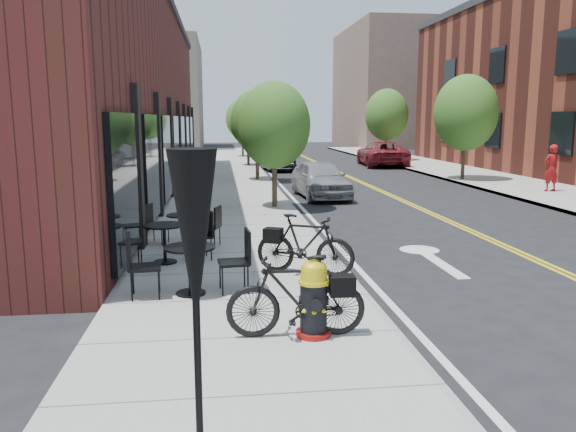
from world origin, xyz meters
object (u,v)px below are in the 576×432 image
bistro_set_a (190,263)px  parked_car_c (276,156)px  parked_car_b (276,158)px  bicycle_right (305,245)px  patio_umbrella (195,269)px  pedestrian (551,168)px  bistro_set_c (183,225)px  fire_hydrant (314,299)px  bistro_set_b (164,238)px  parked_car_a (320,179)px  parked_car_far (382,154)px  bicycle_left (296,296)px

bistro_set_a → parked_car_c: parked_car_c is taller
bistro_set_a → parked_car_b: parked_car_b is taller
bicycle_right → patio_umbrella: size_ratio=0.70×
patio_umbrella → pedestrian: patio_umbrella is taller
bistro_set_c → parked_car_b: size_ratio=0.40×
bicycle_right → bistro_set_a: size_ratio=0.96×
patio_umbrella → parked_car_c: bearing=83.4°
fire_hydrant → bistro_set_b: bearing=125.9°
parked_car_a → parked_car_far: 14.42m
fire_hydrant → parked_car_far: size_ratio=0.19×
fire_hydrant → parked_car_c: size_ratio=0.22×
bistro_set_b → parked_car_b: bearing=62.8°
bicycle_right → bistro_set_a: 2.12m
fire_hydrant → bistro_set_c: bearing=116.4°
fire_hydrant → pedestrian: 17.12m
parked_car_c → bicycle_left: bearing=-93.4°
bistro_set_a → parked_car_c: (3.76, 24.37, 0.06)m
parked_car_a → parked_car_c: 13.07m
patio_umbrella → parked_car_b: (3.21, 27.50, -1.25)m
patio_umbrella → parked_car_c: (3.42, 29.57, -1.24)m
bistro_set_a → parked_car_a: size_ratio=0.47×
bistro_set_c → parked_car_far: parked_car_far is taller
bistro_set_a → parked_car_b: size_ratio=0.46×
patio_umbrella → pedestrian: (12.42, 16.31, -0.93)m
bicycle_left → bicycle_right: (0.53, 2.80, 0.01)m
parked_car_far → parked_car_c: bearing=4.9°
bicycle_right → parked_car_a: size_ratio=0.45×
fire_hydrant → parked_car_a: (2.44, 13.19, 0.08)m
pedestrian → parked_car_a: bearing=-11.8°
bicycle_left → parked_car_b: bearing=177.3°
parked_car_c → pedestrian: size_ratio=2.67×
bicycle_right → parked_car_a: 10.62m
parked_car_a → parked_car_c: size_ratio=0.85×
bistro_set_c → parked_car_far: bearing=82.2°
bistro_set_a → parked_car_b: 22.58m
bicycle_left → bistro_set_b: size_ratio=0.96×
bicycle_left → parked_car_far: (8.76, 26.27, 0.09)m
parked_car_b → bistro_set_c: bearing=-107.1°
bicycle_left → bistro_set_a: size_ratio=0.94×
bicycle_left → parked_car_c: bearing=177.2°
bicycle_left → bistro_set_c: (-1.71, 5.40, -0.09)m
bicycle_right → parked_car_c: parked_car_c is taller
bicycle_right → parked_car_a: bearing=13.3°
bistro_set_b → patio_umbrella: size_ratio=0.72×
bistro_set_c → pedestrian: 15.13m
patio_umbrella → bicycle_left: bearing=72.3°
bistro_set_c → patio_umbrella: (0.66, -8.71, 1.37)m
bistro_set_c → bicycle_left: bearing=-53.6°
bistro_set_c → bistro_set_a: bearing=-65.8°
bicycle_right → parked_car_c: bearing=20.5°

